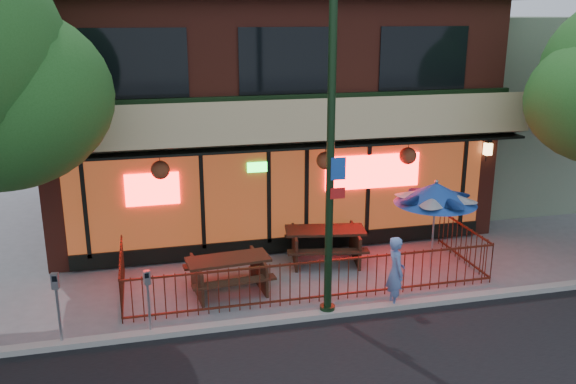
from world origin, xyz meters
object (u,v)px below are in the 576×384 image
object	(u,v)px
picnic_table_left	(228,269)
pedestrian	(396,272)
picnic_table_right	(325,240)
parking_meter_near	(148,292)
patio_umbrella	(436,193)
parking_meter_far	(57,297)
street_light	(330,170)

from	to	relation	value
picnic_table_left	pedestrian	xyz separation A→B (m)	(3.39, -1.59, 0.27)
pedestrian	picnic_table_right	bearing A→B (deg)	20.42
picnic_table_right	pedestrian	distance (m)	2.86
picnic_table_right	parking_meter_near	bearing A→B (deg)	-147.81
patio_umbrella	parking_meter_far	bearing A→B (deg)	-168.37
picnic_table_right	pedestrian	bearing A→B (deg)	-75.02
parking_meter_far	street_light	bearing A→B (deg)	0.25
pedestrian	parking_meter_near	world-z (taller)	pedestrian
parking_meter_near	parking_meter_far	distance (m)	1.66
picnic_table_right	parking_meter_near	size ratio (longest dim) A/B	1.64
street_light	patio_umbrella	size ratio (longest dim) A/B	3.07
picnic_table_left	picnic_table_right	bearing A→B (deg)	23.66
street_light	picnic_table_left	distance (m)	3.61
pedestrian	parking_meter_far	distance (m)	6.84
street_light	picnic_table_right	size ratio (longest dim) A/B	3.12
picnic_table_left	pedestrian	size ratio (longest dim) A/B	1.25
street_light	pedestrian	size ratio (longest dim) A/B	4.42
street_light	picnic_table_left	xyz separation A→B (m)	(-1.86, 1.64, -2.63)
parking_meter_far	picnic_table_left	bearing A→B (deg)	25.75
pedestrian	picnic_table_left	bearing A→B (deg)	70.33
parking_meter_near	street_light	bearing A→B (deg)	-0.04
picnic_table_left	parking_meter_far	size ratio (longest dim) A/B	1.32
picnic_table_right	pedestrian	xyz separation A→B (m)	(0.74, -2.75, 0.23)
street_light	parking_meter_near	size ratio (longest dim) A/B	5.10
patio_umbrella	pedestrian	bearing A→B (deg)	-135.33
patio_umbrella	parking_meter_near	xyz separation A→B (m)	(-6.89, -1.73, -1.02)
street_light	pedestrian	world-z (taller)	street_light
street_light	picnic_table_right	distance (m)	3.90
picnic_table_right	pedestrian	size ratio (longest dim) A/B	1.42
picnic_table_left	patio_umbrella	distance (m)	5.29
street_light	parking_meter_near	world-z (taller)	street_light
street_light	parking_meter_near	xyz separation A→B (m)	(-3.65, 0.00, -2.22)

